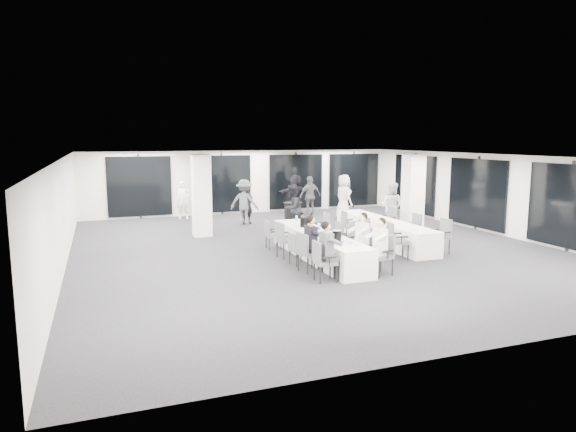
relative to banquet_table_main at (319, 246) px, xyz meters
name	(u,v)px	position (x,y,z in m)	size (l,w,h in m)	color
room	(325,198)	(1.29, 2.47, 1.01)	(14.04, 16.04, 2.84)	black
column_left	(201,196)	(-2.40, 4.55, 1.02)	(0.60, 0.60, 2.80)	white
column_right	(413,195)	(4.60, 2.35, 1.02)	(0.60, 0.60, 2.80)	white
banquet_table_main	(319,246)	(0.00, 0.00, 0.00)	(0.90, 5.00, 0.75)	white
banquet_table_side	(384,232)	(2.85, 1.31, 0.00)	(0.90, 5.00, 0.75)	white
cocktail_table	(293,215)	(1.04, 4.80, 0.13)	(0.71, 0.71, 0.98)	black
chair_main_left_near	(322,259)	(-0.83, -2.12, 0.18)	(0.51, 0.57, 0.97)	#4F5156
chair_main_left_second	(307,250)	(-0.84, -1.19, 0.20)	(0.60, 0.63, 1.00)	#4F5156
chair_main_left_mid	(296,247)	(-0.82, -0.42, 0.11)	(0.50, 0.53, 0.86)	#4F5156
chair_main_left_fourth	(284,237)	(-0.84, 0.50, 0.20)	(0.57, 0.62, 1.01)	#4F5156
chair_main_left_far	(271,233)	(-0.83, 1.73, 0.12)	(0.46, 0.51, 0.87)	#4F5156
chair_main_right_near	(383,252)	(0.84, -2.06, 0.19)	(0.60, 0.63, 1.00)	#4F5156
chair_main_right_second	(365,247)	(0.83, -1.17, 0.16)	(0.51, 0.56, 0.93)	#4F5156
chair_main_right_mid	(349,238)	(0.84, -0.19, 0.20)	(0.53, 0.58, 1.00)	#4F5156
chair_main_right_fourth	(336,235)	(0.83, 0.65, 0.14)	(0.49, 0.53, 0.90)	#4F5156
chair_main_right_far	(322,227)	(0.84, 1.67, 0.21)	(0.57, 0.62, 1.03)	#4F5156
chair_side_left_near	(395,238)	(2.01, -0.72, 0.22)	(0.63, 0.66, 1.03)	#4F5156
chair_side_left_mid	(368,230)	(2.02, 0.86, 0.17)	(0.58, 0.61, 0.96)	#4F5156
chair_side_left_far	(348,223)	(2.02, 2.19, 0.17)	(0.54, 0.58, 0.96)	#4F5156
chair_side_right_near	(442,234)	(3.69, -0.55, 0.20)	(0.52, 0.58, 1.02)	#4F5156
chair_side_right_mid	(413,227)	(3.68, 0.91, 0.17)	(0.50, 0.56, 0.96)	#4F5156
chair_side_right_far	(388,219)	(3.69, 2.41, 0.20)	(0.53, 0.59, 1.01)	#4F5156
seated_guest_a	(329,247)	(-0.67, -2.12, 0.44)	(0.50, 0.38, 1.44)	#505257
seated_guest_b	(313,240)	(-0.67, -1.17, 0.44)	(0.50, 0.38, 1.44)	black
seated_guest_c	(378,243)	(0.67, -2.08, 0.44)	(0.50, 0.38, 1.44)	white
seated_guest_d	(360,236)	(0.67, -1.16, 0.44)	(0.50, 0.38, 1.44)	white
standing_guest_a	(247,202)	(-0.26, 6.38, 0.50)	(0.64, 0.51, 1.74)	black
standing_guest_b	(292,205)	(0.76, 4.12, 0.61)	(0.95, 0.58, 1.96)	black
standing_guest_c	(244,199)	(-0.39, 6.36, 0.62)	(1.28, 0.65, 1.98)	#505257
standing_guest_d	(310,193)	(2.89, 7.55, 0.61)	(1.15, 0.65, 1.96)	#505257
standing_guest_e	(344,194)	(3.86, 6.25, 0.67)	(1.01, 0.62, 2.09)	white
standing_guest_f	(296,192)	(2.47, 8.19, 0.63)	(1.85, 0.71, 2.01)	black
standing_guest_g	(183,198)	(-2.41, 8.55, 0.52)	(0.65, 0.53, 1.79)	white
standing_guest_h	(391,203)	(4.37, 3.35, 0.62)	(0.96, 0.59, 2.00)	white
ice_bucket_near	(337,236)	(-0.03, -1.22, 0.51)	(0.24, 0.24, 0.28)	black
ice_bucket_far	(304,222)	(-0.04, 1.01, 0.51)	(0.24, 0.24, 0.27)	black
water_bottle_a	(342,241)	(-0.13, -1.74, 0.48)	(0.07, 0.07, 0.21)	silver
water_bottle_b	(319,227)	(0.07, 0.17, 0.50)	(0.08, 0.08, 0.24)	silver
water_bottle_c	(297,219)	(0.06, 1.87, 0.48)	(0.07, 0.07, 0.21)	silver
plate_a	(338,242)	(-0.08, -1.40, 0.39)	(0.21, 0.21, 0.03)	white
plate_b	(351,243)	(0.18, -1.61, 0.39)	(0.19, 0.19, 0.03)	white
plate_c	(327,236)	(0.00, -0.57, 0.39)	(0.20, 0.20, 0.03)	white
wine_glass	(356,240)	(0.11, -1.99, 0.54)	(0.08, 0.08, 0.22)	silver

